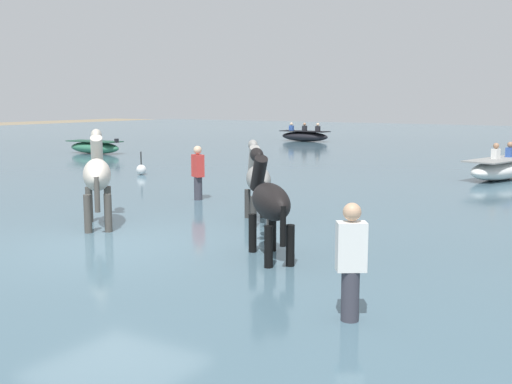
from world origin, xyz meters
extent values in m
plane|color=#84755B|center=(0.00, 0.00, 0.00)|extent=(120.00, 120.00, 0.00)
cube|color=#476675|center=(0.00, 10.00, 0.16)|extent=(90.00, 90.00, 0.31)
ellipsoid|color=gray|center=(1.02, 2.99, 1.17)|extent=(1.21, 1.31, 0.53)
cylinder|color=#31312F|center=(0.59, 3.25, 0.45)|extent=(0.12, 0.12, 0.90)
cylinder|color=#31312F|center=(0.84, 3.45, 0.45)|extent=(0.12, 0.12, 0.90)
cylinder|color=#31312F|center=(1.19, 2.54, 0.45)|extent=(0.12, 0.12, 0.90)
cylinder|color=#31312F|center=(1.44, 2.74, 0.45)|extent=(0.12, 0.12, 0.90)
cylinder|color=gray|center=(0.57, 3.53, 1.51)|extent=(0.48, 0.51, 0.61)
ellipsoid|color=gray|center=(0.48, 3.63, 1.79)|extent=(0.44, 0.47, 0.23)
cylinder|color=#31312F|center=(1.42, 2.51, 0.93)|extent=(0.09, 0.09, 0.57)
ellipsoid|color=black|center=(2.71, 0.65, 1.20)|extent=(1.32, 1.28, 0.55)
cylinder|color=black|center=(2.25, 0.86, 0.46)|extent=(0.13, 0.13, 0.93)
cylinder|color=black|center=(2.48, 1.09, 0.46)|extent=(0.13, 0.13, 0.93)
cylinder|color=black|center=(2.95, 0.20, 0.46)|extent=(0.13, 0.13, 0.93)
cylinder|color=black|center=(3.17, 0.44, 0.46)|extent=(0.13, 0.13, 0.93)
cylinder|color=black|center=(2.19, 1.14, 1.55)|extent=(0.51, 0.50, 0.63)
ellipsoid|color=black|center=(2.09, 1.23, 1.84)|extent=(0.48, 0.46, 0.23)
cylinder|color=black|center=(3.18, 0.20, 0.95)|extent=(0.09, 0.09, 0.59)
ellipsoid|color=beige|center=(-1.32, 0.96, 1.32)|extent=(1.44, 1.42, 0.60)
cylinder|color=#45423C|center=(-1.83, 1.19, 0.51)|extent=(0.14, 0.14, 1.02)
cylinder|color=#45423C|center=(-1.57, 1.45, 0.51)|extent=(0.14, 0.14, 1.02)
cylinder|color=#45423C|center=(-1.07, 0.46, 0.51)|extent=(0.14, 0.14, 1.02)
cylinder|color=#45423C|center=(-0.82, 0.72, 0.51)|extent=(0.14, 0.14, 1.02)
cylinder|color=beige|center=(-1.89, 1.51, 1.70)|extent=(0.56, 0.55, 0.69)
ellipsoid|color=beige|center=(-2.00, 1.61, 2.02)|extent=(0.52, 0.51, 0.26)
cylinder|color=#45423C|center=(-0.81, 0.46, 1.04)|extent=(0.10, 0.10, 0.64)
ellipsoid|color=black|center=(-9.64, 25.07, 0.60)|extent=(3.11, 1.21, 0.57)
cube|color=black|center=(-9.64, 25.07, 0.91)|extent=(2.98, 1.17, 0.04)
cube|color=#232328|center=(-8.78, 25.07, 1.08)|extent=(0.27, 0.19, 0.30)
sphere|color=beige|center=(-8.78, 25.07, 1.32)|extent=(0.18, 0.18, 0.18)
cube|color=#232328|center=(-9.64, 25.05, 1.08)|extent=(0.27, 0.19, 0.30)
sphere|color=#A37556|center=(-9.64, 25.05, 1.32)|extent=(0.18, 0.18, 0.18)
cube|color=#3356A8|center=(-10.50, 25.02, 1.08)|extent=(0.27, 0.19, 0.30)
sphere|color=beige|center=(-10.50, 25.02, 1.32)|extent=(0.18, 0.18, 0.18)
ellipsoid|color=#337556|center=(-13.73, 12.50, 0.58)|extent=(2.80, 1.11, 0.54)
cube|color=#1E4634|center=(-13.73, 12.50, 0.87)|extent=(2.69, 1.07, 0.04)
cube|color=black|center=(-12.41, 12.56, 0.94)|extent=(0.13, 0.17, 0.18)
ellipsoid|color=silver|center=(3.71, 12.54, 0.61)|extent=(1.80, 3.13, 0.60)
cube|color=gray|center=(3.71, 12.54, 0.93)|extent=(1.73, 3.00, 0.04)
cube|color=#3356A8|center=(3.83, 13.36, 1.10)|extent=(0.24, 0.30, 0.30)
sphere|color=#A37556|center=(3.83, 13.36, 1.34)|extent=(0.18, 0.18, 0.18)
cube|color=white|center=(3.56, 12.58, 1.10)|extent=(0.24, 0.30, 0.30)
sphere|color=#A37556|center=(3.56, 12.58, 1.34)|extent=(0.18, 0.18, 0.18)
cylinder|color=#383842|center=(-1.69, 4.55, 0.44)|extent=(0.20, 0.20, 0.88)
cube|color=red|center=(-1.69, 4.55, 1.15)|extent=(0.38, 0.32, 0.54)
sphere|color=beige|center=(-1.69, 4.55, 1.53)|extent=(0.20, 0.20, 0.20)
cylinder|color=#383842|center=(4.83, -1.19, 0.44)|extent=(0.20, 0.20, 0.88)
cube|color=white|center=(4.83, -1.19, 1.15)|extent=(0.38, 0.35, 0.54)
sphere|color=tan|center=(4.83, -1.19, 1.53)|extent=(0.20, 0.20, 0.20)
sphere|color=silver|center=(-6.40, 7.64, 0.48)|extent=(0.33, 0.33, 0.33)
cylinder|color=black|center=(-6.40, 7.64, 0.85)|extent=(0.04, 0.04, 0.43)
camera|label=1|loc=(7.46, -7.26, 2.72)|focal=43.41mm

